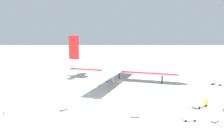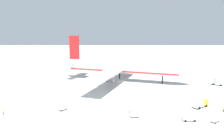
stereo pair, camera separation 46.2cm
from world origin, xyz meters
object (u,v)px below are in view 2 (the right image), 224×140
Objects in this scene: service_van at (189,117)px; baggage_cart_2 at (159,67)px; service_truck_3 at (218,82)px; traffic_cone_0 at (157,69)px; baggage_cart_1 at (62,108)px; airliner at (120,68)px; baggage_cart_0 at (215,120)px; service_truck_4 at (200,103)px; ground_worker_1 at (224,109)px; ground_worker_0 at (3,112)px; traffic_cone_1 at (181,70)px; traffic_cone_3 at (185,75)px; traffic_cone_2 at (177,72)px; service_truck_5 at (134,110)px.

baggage_cart_2 is at bearing 83.58° from service_van.
traffic_cone_0 is (-20.67, 43.92, -1.32)m from service_truck_3.
service_van is 1.28× the size of baggage_cart_2.
service_van reaches higher than baggage_cart_1.
service_truck_3 is 10.27× the size of traffic_cone_0.
airliner reaches higher than baggage_cart_0.
service_truck_3 is 1.74× the size of baggage_cart_2.
baggage_cart_2 is at bearing 87.80° from service_truck_4.
baggage_cart_1 is 52.96m from ground_worker_1.
baggage_cart_1 is at bearing -152.54° from service_truck_3.
ground_worker_0 reaches higher than ground_worker_1.
traffic_cone_1 is 1.00× the size of traffic_cone_3.
traffic_cone_2 is at bearing -122.29° from traffic_cone_1.
traffic_cone_2 is 1.00× the size of traffic_cone_3.
airliner reaches higher than service_truck_3.
baggage_cart_0 is at bearing -90.51° from traffic_cone_0.
service_truck_5 is 9.40× the size of traffic_cone_1.
service_truck_5 is at bearing -138.52° from service_truck_3.
ground_worker_1 reaches higher than baggage_cart_1.
ground_worker_1 is at bearing 5.78° from service_truck_5.
baggage_cart_2 is 16.40m from traffic_cone_1.
ground_worker_1 is 2.95× the size of traffic_cone_2.
service_truck_3 reaches higher than traffic_cone_1.
traffic_cone_0 is (47.05, 79.11, -0.49)m from baggage_cart_1.
airliner is 49.08m from service_truck_4.
airliner is 42.13m from traffic_cone_3.
baggage_cart_1 reaches higher than baggage_cart_0.
service_van is (-28.50, -43.64, -0.56)m from service_truck_3.
airliner is at bearing -146.85° from traffic_cone_2.
airliner is at bearing -142.40° from traffic_cone_1.
traffic_cone_0 is (64.83, 83.02, -0.56)m from ground_worker_0.
ground_worker_1 is (6.22, -3.98, -0.70)m from service_truck_4.
ground_worker_0 is at bearing -177.62° from ground_worker_1.
traffic_cone_2 is (-5.30, -8.38, 0.00)m from traffic_cone_1.
service_van reaches higher than ground_worker_0.
service_van is 87.91m from traffic_cone_0.
airliner is at bearing 122.78° from service_truck_4.
service_truck_5 reaches higher than traffic_cone_2.
service_truck_4 is at bearing -92.20° from baggage_cart_2.
service_truck_3 is 24.65m from traffic_cone_3.
baggage_cart_0 is 78.40m from traffic_cone_2.
service_truck_4 is at bearing 87.83° from baggage_cart_0.
baggage_cart_1 is (-39.21, 8.45, -0.26)m from service_van.
ground_worker_1 is at bearing -93.50° from traffic_cone_2.
airliner is 11.25× the size of service_truck_4.
baggage_cart_2 is (10.75, 95.49, -0.37)m from service_van.
baggage_cart_1 is at bearing -120.74° from traffic_cone_0.
service_truck_5 is (-23.29, -6.97, 0.13)m from service_truck_4.
ground_worker_1 reaches higher than traffic_cone_0.
traffic_cone_1 is at bearing 50.75° from baggage_cart_1.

